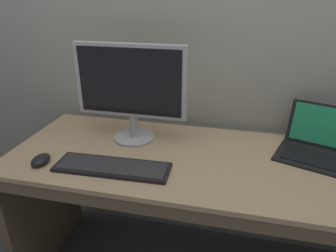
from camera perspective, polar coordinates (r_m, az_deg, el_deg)
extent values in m
cube|color=tan|center=(1.37, 5.48, -6.28)|extent=(1.70, 0.67, 0.02)
cube|color=brown|center=(1.86, -21.90, -12.87)|extent=(0.04, 0.61, 0.73)
cube|color=brown|center=(1.14, 3.04, -15.95)|extent=(1.63, 0.02, 0.06)
cube|color=black|center=(1.49, 26.21, -5.55)|extent=(0.40, 0.33, 0.01)
cube|color=black|center=(1.48, 26.19, -5.52)|extent=(0.32, 0.24, 0.00)
cube|color=black|center=(1.58, 27.63, -0.10)|extent=(0.34, 0.17, 0.19)
cube|color=#23935B|center=(1.58, 27.62, -0.12)|extent=(0.31, 0.15, 0.17)
cylinder|color=#B7B7BC|center=(1.54, -6.31, -2.09)|extent=(0.20, 0.20, 0.01)
cylinder|color=#B7B7BC|center=(1.51, -6.43, 0.12)|extent=(0.04, 0.04, 0.12)
cube|color=#B7B7BC|center=(1.42, -7.04, 8.32)|extent=(0.53, 0.03, 0.34)
cube|color=black|center=(1.40, -7.27, 8.13)|extent=(0.48, 0.00, 0.31)
cube|color=black|center=(1.30, -10.33, -7.57)|extent=(0.49, 0.16, 0.01)
cube|color=#2D2D30|center=(1.30, -10.36, -7.25)|extent=(0.46, 0.14, 0.00)
ellipsoid|color=black|center=(1.42, -22.64, -5.84)|extent=(0.07, 0.11, 0.03)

